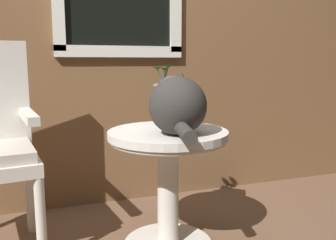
{
  "coord_description": "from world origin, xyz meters",
  "views": [
    {
      "loc": [
        -0.33,
        -1.4,
        0.91
      ],
      "look_at": [
        0.21,
        0.17,
        0.64
      ],
      "focal_mm": 38.53,
      "sensor_mm": 36.0,
      "label": 1
    }
  ],
  "objects": [
    {
      "name": "wicker_side_table",
      "position": [
        0.21,
        0.17,
        0.41
      ],
      "size": [
        0.56,
        0.56,
        0.59
      ],
      "color": "silver",
      "rests_on": "ground_plane"
    },
    {
      "name": "cat",
      "position": [
        0.22,
        0.09,
        0.72
      ],
      "size": [
        0.31,
        0.58,
        0.27
      ],
      "color": "#33302D",
      "rests_on": "wicker_side_table"
    },
    {
      "name": "pewter_vase_with_ivy",
      "position": [
        0.24,
        0.32,
        0.69
      ],
      "size": [
        0.15,
        0.15,
        0.3
      ],
      "color": "slate",
      "rests_on": "wicker_side_table"
    }
  ]
}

